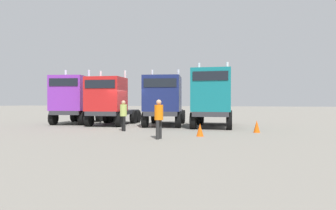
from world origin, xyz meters
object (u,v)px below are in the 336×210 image
Objects in this scene: visitor_in_hivis at (159,116)px; visitor_with_camera at (124,113)px; semi_truck_red at (110,101)px; traffic_cone_near at (257,126)px; semi_truck_navy at (164,100)px; traffic_cone_mid at (200,130)px; semi_truck_purple at (74,100)px; semi_truck_teal at (212,98)px.

visitor_in_hivis reaches higher than visitor_with_camera.
semi_truck_red is 8.63× the size of traffic_cone_near.
semi_truck_red is 3.94m from semi_truck_navy.
traffic_cone_mid is (1.62, 1.57, -0.73)m from visitor_in_hivis.
semi_truck_navy is at bearing 32.23° from visitor_with_camera.
traffic_cone_mid is at bearing 50.27° from visitor_in_hivis.
visitor_with_camera is (6.00, -3.99, -0.84)m from semi_truck_purple.
visitor_in_hivis reaches higher than traffic_cone_near.
traffic_cone_near is (4.31, 4.24, -0.71)m from visitor_in_hivis.
semi_truck_red is at bearing -92.12° from semi_truck_navy.
semi_truck_red is 10.43m from traffic_cone_near.
semi_truck_purple reaches higher than traffic_cone_mid.
semi_truck_teal is 5.27m from traffic_cone_mid.
semi_truck_red is 0.89× the size of semi_truck_navy.
visitor_in_hivis is at bearing -135.83° from traffic_cone_mid.
semi_truck_navy is at bearing 78.48° from semi_truck_purple.
visitor_in_hivis is at bearing -135.51° from traffic_cone_near.
semi_truck_teal reaches higher than semi_truck_purple.
semi_truck_purple is 10.17× the size of traffic_cone_mid.
semi_truck_purple is 3.59× the size of visitor_in_hivis.
semi_truck_purple is at bearing -106.21° from semi_truck_red.
visitor_with_camera is (-1.24, -3.94, -0.78)m from semi_truck_navy.
semi_truck_teal reaches higher than semi_truck_red.
traffic_cone_near is at bearing 67.36° from semi_truck_purple.
visitor_with_camera is at bearing 142.50° from visitor_in_hivis.
visitor_with_camera is 5.01m from traffic_cone_mid.
traffic_cone_near reaches higher than traffic_cone_mid.
visitor_with_camera is 2.63× the size of traffic_cone_near.
semi_truck_navy is 1.03× the size of semi_truck_teal.
visitor_with_camera reaches higher than traffic_cone_mid.
semi_truck_teal reaches higher than traffic_cone_near.
semi_truck_navy is at bearing 111.39° from visitor_in_hivis.
traffic_cone_mid is (7.41, -4.82, -1.45)m from semi_truck_red.
semi_truck_navy reaches higher than traffic_cone_near.
traffic_cone_mid is (3.51, -5.36, -1.50)m from semi_truck_navy.
visitor_with_camera is at bearing -170.49° from traffic_cone_near.
semi_truck_navy is 6.92m from traffic_cone_near.
semi_truck_navy is 9.68× the size of traffic_cone_near.
traffic_cone_mid is (10.75, -5.41, -1.56)m from semi_truck_purple.
semi_truck_purple is 9.53× the size of traffic_cone_near.
semi_truck_navy is 3.68× the size of visitor_with_camera.
semi_truck_purple is at bearing -100.40° from semi_truck_navy.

